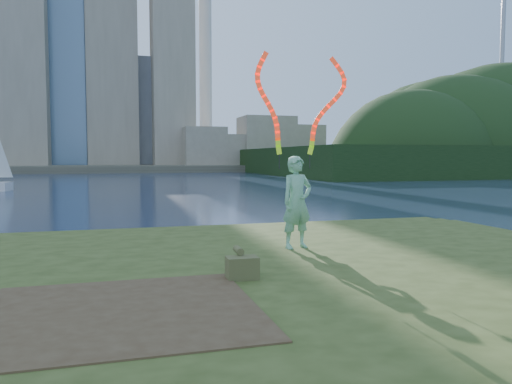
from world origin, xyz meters
name	(u,v)px	position (x,y,z in m)	size (l,w,h in m)	color
ground	(237,293)	(0.00, 0.00, 0.00)	(320.00, 320.00, 0.00)	#192640
grassy_knoll	(274,311)	(0.00, -2.30, 0.34)	(20.00, 18.00, 0.80)	#354418
dirt_patch	(122,311)	(-2.20, -3.20, 0.81)	(3.20, 3.00, 0.02)	#47331E
far_shore	(124,167)	(0.00, 95.00, 0.60)	(320.00, 40.00, 1.20)	#4D4839
wooded_hill	(496,172)	(59.57, 59.96, 0.16)	(78.00, 50.00, 63.00)	black
woman_with_ribbons	(297,179)	(1.28, 0.19, 2.19)	(2.09, 0.68, 4.22)	#167840
canvas_bag	(242,266)	(-0.43, -2.02, 0.99)	(0.48, 0.55, 0.45)	#484623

